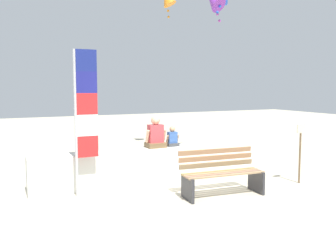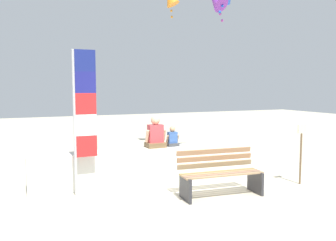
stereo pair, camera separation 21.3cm
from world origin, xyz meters
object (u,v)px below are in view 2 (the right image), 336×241
(park_bench, at_px, (220,174))
(person_adult, at_px, (155,135))
(person_child, at_px, (172,138))
(sign_post, at_px, (301,149))
(kite_purple, at_px, (216,0))
(flag_banner, at_px, (82,111))

(park_bench, bearing_deg, person_adult, 115.90)
(person_adult, bearing_deg, park_bench, -64.10)
(person_child, relative_size, sign_post, 0.35)
(person_child, bearing_deg, kite_purple, 38.58)
(person_adult, relative_size, sign_post, 0.55)
(person_child, relative_size, flag_banner, 0.16)
(person_child, distance_m, kite_purple, 4.61)
(park_bench, distance_m, person_adult, 1.82)
(sign_post, bearing_deg, kite_purple, 93.47)
(kite_purple, distance_m, sign_post, 5.07)
(flag_banner, bearing_deg, park_bench, -23.68)
(person_adult, xyz_separation_m, person_child, (0.42, 0.00, -0.10))
(person_child, height_order, kite_purple, kite_purple)
(park_bench, bearing_deg, kite_purple, 60.61)
(person_child, distance_m, flag_banner, 2.29)
(park_bench, xyz_separation_m, person_child, (-0.33, 1.54, 0.52))
(park_bench, bearing_deg, person_child, 101.97)
(person_child, xyz_separation_m, sign_post, (2.36, -1.56, -0.16))
(flag_banner, distance_m, kite_purple, 5.65)
(kite_purple, bearing_deg, person_adult, -146.25)
(park_bench, xyz_separation_m, person_adult, (-0.75, 1.54, 0.62))
(park_bench, xyz_separation_m, flag_banner, (-2.44, 1.07, 1.24))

